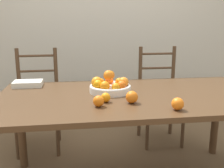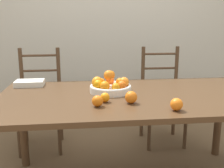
# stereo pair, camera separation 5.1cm
# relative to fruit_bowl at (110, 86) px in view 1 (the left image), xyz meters

# --- Properties ---
(wall_back) EXTENTS (8.00, 0.06, 2.60)m
(wall_back) POSITION_rel_fruit_bowl_xyz_m (0.18, 1.46, 0.48)
(wall_back) COLOR beige
(wall_back) RESTS_ON ground_plane
(dining_table) EXTENTS (2.00, 1.03, 0.77)m
(dining_table) POSITION_rel_fruit_bowl_xyz_m (0.18, -0.09, -0.13)
(dining_table) COLOR #4C331E
(dining_table) RESTS_ON ground_plane
(fruit_bowl) EXTENTS (0.31, 0.31, 0.18)m
(fruit_bowl) POSITION_rel_fruit_bowl_xyz_m (0.00, 0.00, 0.00)
(fruit_bowl) COLOR white
(fruit_bowl) RESTS_ON dining_table
(orange_loose_0) EXTENTS (0.08, 0.08, 0.08)m
(orange_loose_0) POSITION_rel_fruit_bowl_xyz_m (0.35, -0.47, -0.01)
(orange_loose_0) COLOR orange
(orange_loose_0) RESTS_ON dining_table
(orange_loose_1) EXTENTS (0.06, 0.06, 0.06)m
(orange_loose_1) POSITION_rel_fruit_bowl_xyz_m (-0.06, -0.25, -0.02)
(orange_loose_1) COLOR orange
(orange_loose_1) RESTS_ON dining_table
(orange_loose_2) EXTENTS (0.07, 0.07, 0.07)m
(orange_loose_2) POSITION_rel_fruit_bowl_xyz_m (-0.12, -0.34, -0.02)
(orange_loose_2) COLOR orange
(orange_loose_2) RESTS_ON dining_table
(orange_loose_3) EXTENTS (0.08, 0.08, 0.08)m
(orange_loose_3) POSITION_rel_fruit_bowl_xyz_m (0.11, -0.30, -0.01)
(orange_loose_3) COLOR orange
(orange_loose_3) RESTS_ON dining_table
(chair_left) EXTENTS (0.43, 0.41, 1.03)m
(chair_left) POSITION_rel_fruit_bowl_xyz_m (-0.64, 0.73, -0.33)
(chair_left) COLOR #513823
(chair_left) RESTS_ON ground_plane
(chair_right) EXTENTS (0.42, 0.40, 1.03)m
(chair_right) POSITION_rel_fruit_bowl_xyz_m (0.65, 0.73, -0.33)
(chair_right) COLOR #513823
(chair_right) RESTS_ON ground_plane
(book_stack) EXTENTS (0.23, 0.16, 0.05)m
(book_stack) POSITION_rel_fruit_bowl_xyz_m (-0.65, 0.29, -0.03)
(book_stack) COLOR silver
(book_stack) RESTS_ON dining_table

